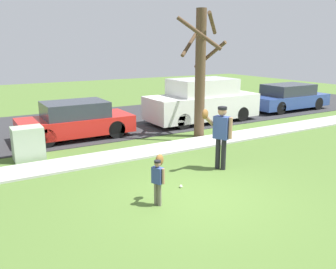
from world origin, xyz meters
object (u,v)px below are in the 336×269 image
object	(u,v)px
person_adult	(220,131)
parked_hatchback_red	(76,120)
parked_van_white	(202,102)
utility_cabinet	(28,143)
baseball	(181,186)
parked_wagon_blue	(288,97)
street_tree_near	(200,70)
person_child	(158,173)

from	to	relation	value
person_adult	parked_hatchback_red	distance (m)	5.83
parked_van_white	utility_cabinet	bearing A→B (deg)	13.25
baseball	parked_wagon_blue	distance (m)	12.12
person_adult	parked_van_white	world-z (taller)	parked_van_white
utility_cabinet	parked_van_white	xyz separation A→B (m)	(7.59, 1.79, 0.41)
utility_cabinet	parked_van_white	world-z (taller)	parked_van_white
person_adult	baseball	distance (m)	2.00
street_tree_near	parked_van_white	distance (m)	3.05
parked_hatchback_red	parked_van_white	distance (m)	5.65
parked_van_white	street_tree_near	bearing A→B (deg)	52.09
person_child	street_tree_near	size ratio (longest dim) A/B	0.23
baseball	street_tree_near	bearing A→B (deg)	49.76
baseball	parked_hatchback_red	size ratio (longest dim) A/B	0.02
street_tree_near	parked_wagon_blue	bearing A→B (deg)	17.14
person_child	street_tree_near	bearing A→B (deg)	22.68
person_adult	parked_hatchback_red	size ratio (longest dim) A/B	0.43
person_adult	baseball	size ratio (longest dim) A/B	23.31
street_tree_near	parked_van_white	world-z (taller)	street_tree_near
person_child	person_adult	bearing A→B (deg)	-0.47
person_child	parked_van_white	bearing A→B (deg)	24.44
baseball	parked_van_white	xyz separation A→B (m)	(4.87, 5.92, 0.87)
street_tree_near	parked_hatchback_red	bearing A→B (deg)	153.10
person_adult	street_tree_near	distance (m)	3.90
person_child	parked_van_white	world-z (taller)	parked_van_white
utility_cabinet	parked_hatchback_red	xyz separation A→B (m)	(1.94, 1.75, 0.17)
baseball	parked_van_white	distance (m)	7.72
person_adult	person_child	distance (m)	2.73
parked_wagon_blue	parked_van_white	bearing A→B (deg)	1.52
person_adult	street_tree_near	world-z (taller)	street_tree_near
person_child	utility_cabinet	bearing A→B (deg)	88.06
parked_hatchback_red	baseball	bearing A→B (deg)	97.48
person_child	parked_van_white	size ratio (longest dim) A/B	0.21
utility_cabinet	parked_wagon_blue	distance (m)	13.33
parked_van_white	parked_wagon_blue	size ratio (longest dim) A/B	1.11
person_adult	street_tree_near	xyz separation A→B (m)	(1.65, 3.26, 1.36)
utility_cabinet	street_tree_near	xyz separation A→B (m)	(5.97, -0.29, 1.94)
person_child	utility_cabinet	world-z (taller)	person_child
parked_wagon_blue	person_child	bearing A→B (deg)	30.00
person_child	street_tree_near	world-z (taller)	street_tree_near
utility_cabinet	parked_hatchback_red	size ratio (longest dim) A/B	0.25
person_adult	person_child	size ratio (longest dim) A/B	1.67
baseball	parked_van_white	bearing A→B (deg)	50.56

